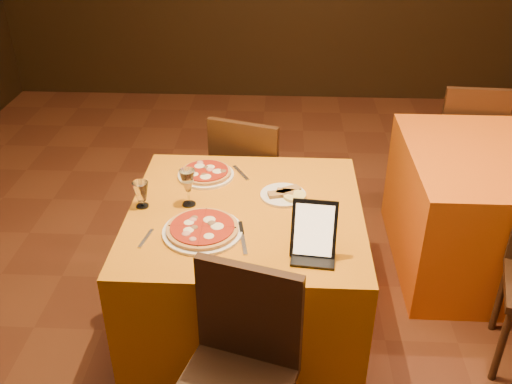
{
  "coord_description": "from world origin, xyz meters",
  "views": [
    {
      "loc": [
        -0.19,
        -2.2,
        2.19
      ],
      "look_at": [
        -0.31,
        0.04,
        0.86
      ],
      "focal_mm": 40.0,
      "sensor_mm": 36.0,
      "label": 1
    }
  ],
  "objects_px": {
    "water_glass": "(141,195)",
    "pizza_far": "(206,174)",
    "chair_side_far": "(462,141)",
    "tablet": "(314,229)",
    "pizza_near": "(202,230)",
    "wine_glass": "(188,187)",
    "main_table": "(246,272)",
    "chair_main_far": "(255,179)",
    "side_table": "(495,210)"
  },
  "relations": [
    {
      "from": "side_table",
      "to": "pizza_near",
      "type": "bearing_deg",
      "value": -152.01
    },
    {
      "from": "chair_side_far",
      "to": "pizza_far",
      "type": "xyz_separation_m",
      "value": [
        -1.66,
        -1.14,
        0.31
      ]
    },
    {
      "from": "wine_glass",
      "to": "chair_main_far",
      "type": "bearing_deg",
      "value": 71.05
    },
    {
      "from": "main_table",
      "to": "pizza_near",
      "type": "bearing_deg",
      "value": -131.58
    },
    {
      "from": "water_glass",
      "to": "side_table",
      "type": "bearing_deg",
      "value": 18.74
    },
    {
      "from": "main_table",
      "to": "water_glass",
      "type": "xyz_separation_m",
      "value": [
        -0.49,
        0.0,
        0.44
      ]
    },
    {
      "from": "pizza_near",
      "to": "wine_glass",
      "type": "bearing_deg",
      "value": 112.35
    },
    {
      "from": "pizza_far",
      "to": "wine_glass",
      "type": "relative_size",
      "value": 1.53
    },
    {
      "from": "chair_side_far",
      "to": "tablet",
      "type": "xyz_separation_m",
      "value": [
        -1.13,
        -1.77,
        0.41
      ]
    },
    {
      "from": "chair_main_far",
      "to": "main_table",
      "type": "bearing_deg",
      "value": 107.82
    },
    {
      "from": "side_table",
      "to": "pizza_far",
      "type": "height_order",
      "value": "pizza_far"
    },
    {
      "from": "side_table",
      "to": "chair_side_far",
      "type": "xyz_separation_m",
      "value": [
        0.0,
        0.79,
        0.08
      ]
    },
    {
      "from": "main_table",
      "to": "tablet",
      "type": "height_order",
      "value": "tablet"
    },
    {
      "from": "wine_glass",
      "to": "chair_side_far",
      "type": "bearing_deg",
      "value": 39.75
    },
    {
      "from": "pizza_near",
      "to": "water_glass",
      "type": "relative_size",
      "value": 2.73
    },
    {
      "from": "chair_side_far",
      "to": "water_glass",
      "type": "distance_m",
      "value": 2.43
    },
    {
      "from": "wine_glass",
      "to": "water_glass",
      "type": "distance_m",
      "value": 0.22
    },
    {
      "from": "chair_main_far",
      "to": "chair_side_far",
      "type": "xyz_separation_m",
      "value": [
        1.43,
        0.62,
        0.0
      ]
    },
    {
      "from": "water_glass",
      "to": "pizza_far",
      "type": "bearing_deg",
      "value": 49.78
    },
    {
      "from": "chair_main_far",
      "to": "pizza_near",
      "type": "xyz_separation_m",
      "value": [
        -0.18,
        -1.03,
        0.31
      ]
    },
    {
      "from": "chair_side_far",
      "to": "pizza_near",
      "type": "bearing_deg",
      "value": 49.4
    },
    {
      "from": "side_table",
      "to": "wine_glass",
      "type": "bearing_deg",
      "value": -159.88
    },
    {
      "from": "pizza_far",
      "to": "tablet",
      "type": "relative_size",
      "value": 1.19
    },
    {
      "from": "pizza_far",
      "to": "wine_glass",
      "type": "bearing_deg",
      "value": -99.04
    },
    {
      "from": "side_table",
      "to": "chair_side_far",
      "type": "distance_m",
      "value": 0.8
    },
    {
      "from": "chair_main_far",
      "to": "tablet",
      "type": "distance_m",
      "value": 1.26
    },
    {
      "from": "chair_main_far",
      "to": "wine_glass",
      "type": "height_order",
      "value": "wine_glass"
    },
    {
      "from": "side_table",
      "to": "tablet",
      "type": "xyz_separation_m",
      "value": [
        -1.13,
        -0.98,
        0.49
      ]
    },
    {
      "from": "chair_side_far",
      "to": "pizza_far",
      "type": "bearing_deg",
      "value": 38.07
    },
    {
      "from": "pizza_far",
      "to": "main_table",
      "type": "bearing_deg",
      "value": -54.1
    },
    {
      "from": "pizza_near",
      "to": "pizza_far",
      "type": "relative_size",
      "value": 1.22
    },
    {
      "from": "main_table",
      "to": "tablet",
      "type": "relative_size",
      "value": 4.51
    },
    {
      "from": "pizza_far",
      "to": "water_glass",
      "type": "bearing_deg",
      "value": -130.22
    },
    {
      "from": "wine_glass",
      "to": "side_table",
      "type": "bearing_deg",
      "value": 20.12
    },
    {
      "from": "side_table",
      "to": "pizza_far",
      "type": "bearing_deg",
      "value": -168.38
    },
    {
      "from": "side_table",
      "to": "water_glass",
      "type": "xyz_separation_m",
      "value": [
        -1.92,
        -0.65,
        0.44
      ]
    },
    {
      "from": "water_glass",
      "to": "tablet",
      "type": "bearing_deg",
      "value": -22.31
    },
    {
      "from": "main_table",
      "to": "chair_side_far",
      "type": "relative_size",
      "value": 1.21
    },
    {
      "from": "side_table",
      "to": "wine_glass",
      "type": "xyz_separation_m",
      "value": [
        -1.71,
        -0.63,
        0.47
      ]
    },
    {
      "from": "tablet",
      "to": "water_glass",
      "type": "bearing_deg",
      "value": 163.66
    },
    {
      "from": "chair_main_far",
      "to": "pizza_far",
      "type": "distance_m",
      "value": 0.64
    },
    {
      "from": "side_table",
      "to": "pizza_near",
      "type": "height_order",
      "value": "pizza_near"
    },
    {
      "from": "pizza_near",
      "to": "tablet",
      "type": "distance_m",
      "value": 0.51
    },
    {
      "from": "chair_side_far",
      "to": "wine_glass",
      "type": "relative_size",
      "value": 4.79
    },
    {
      "from": "pizza_near",
      "to": "water_glass",
      "type": "xyz_separation_m",
      "value": [
        -0.31,
        0.2,
        0.05
      ]
    },
    {
      "from": "side_table",
      "to": "chair_main_far",
      "type": "relative_size",
      "value": 1.21
    },
    {
      "from": "chair_main_far",
      "to": "water_glass",
      "type": "height_order",
      "value": "chair_main_far"
    },
    {
      "from": "chair_side_far",
      "to": "wine_glass",
      "type": "xyz_separation_m",
      "value": [
        -1.71,
        -1.42,
        0.39
      ]
    },
    {
      "from": "chair_side_far",
      "to": "tablet",
      "type": "relative_size",
      "value": 3.73
    },
    {
      "from": "water_glass",
      "to": "main_table",
      "type": "bearing_deg",
      "value": -0.37
    }
  ]
}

